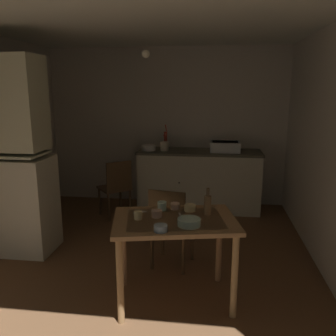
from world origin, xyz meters
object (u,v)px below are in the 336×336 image
object	(u,v)px
dining_table	(175,231)
serving_bowl_wide	(189,222)
hutch_cabinet	(12,164)
teacup_cream	(138,215)
mixing_bowl_counter	(149,148)
hand_pump	(165,139)
glass_bottle	(208,204)
chair_by_counter	(116,187)
chair_far_side	(171,226)
sink_basin	(225,146)

from	to	relation	value
dining_table	serving_bowl_wide	bearing A→B (deg)	-45.46
hutch_cabinet	dining_table	xyz separation A→B (m)	(1.91, -0.77, -0.38)
teacup_cream	mixing_bowl_counter	bearing A→B (deg)	98.46
mixing_bowl_counter	hutch_cabinet	bearing A→B (deg)	-126.11
hand_pump	dining_table	size ratio (longest dim) A/B	0.34
mixing_bowl_counter	teacup_cream	distance (m)	2.53
dining_table	hutch_cabinet	bearing A→B (deg)	157.95
glass_bottle	chair_by_counter	bearing A→B (deg)	126.44
chair_far_side	teacup_cream	size ratio (longest dim) A/B	12.12
chair_by_counter	glass_bottle	size ratio (longest dim) A/B	3.56
serving_bowl_wide	sink_basin	bearing A→B (deg)	82.49
serving_bowl_wide	glass_bottle	world-z (taller)	glass_bottle
dining_table	chair_far_side	world-z (taller)	chair_far_side
hand_pump	teacup_cream	xyz separation A→B (m)	(0.12, -2.60, -0.28)
dining_table	glass_bottle	xyz separation A→B (m)	(0.27, 0.15, 0.21)
dining_table	teacup_cream	distance (m)	0.34
mixing_bowl_counter	teacup_cream	world-z (taller)	mixing_bowl_counter
hutch_cabinet	chair_by_counter	world-z (taller)	hutch_cabinet
sink_basin	chair_far_side	world-z (taller)	sink_basin
hutch_cabinet	dining_table	world-z (taller)	hutch_cabinet
mixing_bowl_counter	dining_table	xyz separation A→B (m)	(0.68, -2.46, -0.31)
chair_far_side	chair_by_counter	bearing A→B (deg)	124.78
hand_pump	serving_bowl_wide	bearing A→B (deg)	-78.18
dining_table	sink_basin	bearing A→B (deg)	79.20
chair_far_side	dining_table	bearing A→B (deg)	-79.46
mixing_bowl_counter	chair_by_counter	world-z (taller)	mixing_bowl_counter
serving_bowl_wide	chair_far_side	bearing A→B (deg)	108.51
sink_basin	hutch_cabinet	bearing A→B (deg)	-143.98
hutch_cabinet	glass_bottle	bearing A→B (deg)	-15.99
hand_pump	glass_bottle	world-z (taller)	hand_pump
mixing_bowl_counter	serving_bowl_wide	distance (m)	2.72
sink_basin	chair_by_counter	world-z (taller)	sink_basin
glass_bottle	sink_basin	bearing A→B (deg)	84.99
dining_table	chair_far_side	bearing A→B (deg)	100.54
sink_basin	chair_by_counter	xyz separation A→B (m)	(-1.55, -0.54, -0.54)
hutch_cabinet	teacup_cream	xyz separation A→B (m)	(1.60, -0.82, -0.23)
dining_table	glass_bottle	world-z (taller)	glass_bottle
chair_far_side	serving_bowl_wide	bearing A→B (deg)	-71.49
dining_table	chair_far_side	distance (m)	0.62
mixing_bowl_counter	serving_bowl_wide	world-z (taller)	mixing_bowl_counter
mixing_bowl_counter	dining_table	bearing A→B (deg)	-74.56
hutch_cabinet	chair_far_side	xyz separation A→B (m)	(1.80, -0.19, -0.56)
dining_table	chair_far_side	size ratio (longest dim) A/B	1.33
mixing_bowl_counter	chair_far_side	world-z (taller)	mixing_bowl_counter
chair_far_side	chair_by_counter	size ratio (longest dim) A/B	1.02
hand_pump	serving_bowl_wide	world-z (taller)	hand_pump
teacup_cream	glass_bottle	bearing A→B (deg)	18.50
chair_by_counter	hand_pump	bearing A→B (deg)	42.35
sink_basin	teacup_cream	bearing A→B (deg)	-107.09
mixing_bowl_counter	dining_table	world-z (taller)	mixing_bowl_counter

